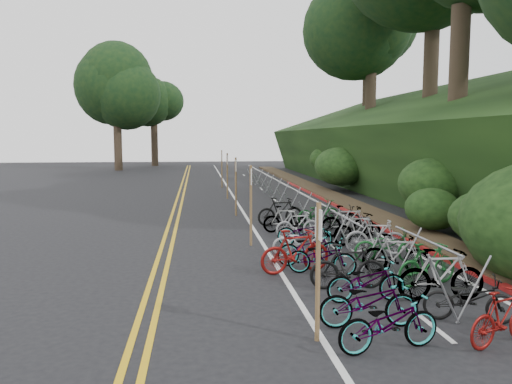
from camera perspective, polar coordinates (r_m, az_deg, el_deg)
ground at (r=10.75m, az=-0.90°, el=-11.88°), size 120.00×120.00×0.00m
road_markings at (r=20.60m, az=-2.02°, el=-3.08°), size 7.47×80.00×0.01m
red_curb at (r=23.40m, az=10.06°, el=-1.94°), size 0.25×28.00×0.10m
embankment at (r=32.39m, az=18.91°, el=4.54°), size 14.30×48.14×9.11m
bike_rack_front at (r=10.92m, az=18.69°, el=-6.92°), size 1.19×3.00×1.28m
bike_racks_rest at (r=23.65m, az=3.11°, el=0.20°), size 1.14×23.00×1.17m
signpost_near at (r=8.25m, az=7.11°, el=-7.98°), size 0.08×0.40×2.31m
signposts_rest at (r=24.30m, az=-2.87°, el=1.73°), size 0.08×18.40×2.50m
bike_front at (r=12.43m, az=4.53°, el=-6.76°), size 0.91×1.91×1.10m
bike_valet at (r=13.73m, az=10.54°, el=-5.90°), size 3.19×13.17×1.10m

